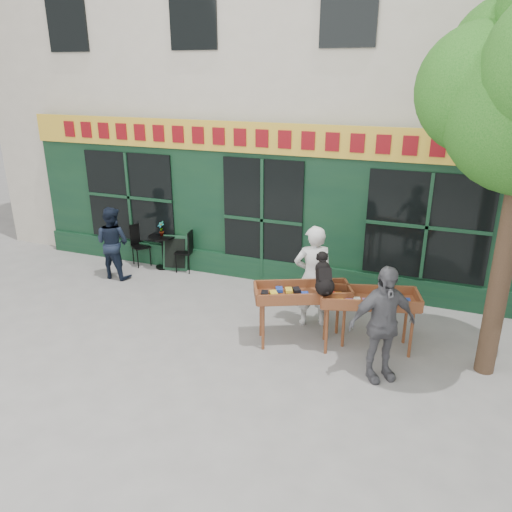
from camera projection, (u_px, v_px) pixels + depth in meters
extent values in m
plane|color=slate|center=(216.00, 329.00, 8.68)|extent=(80.00, 80.00, 0.00)
cube|color=beige|center=(315.00, 37.00, 12.18)|extent=(14.00, 7.00, 10.00)
cube|color=black|center=(264.00, 207.00, 10.24)|extent=(11.00, 0.16, 3.20)
cube|color=gold|center=(263.00, 138.00, 9.65)|extent=(11.00, 0.06, 0.60)
cube|color=maroon|center=(262.00, 138.00, 9.61)|extent=(9.60, 0.03, 0.34)
cube|color=black|center=(262.00, 269.00, 10.63)|extent=(11.00, 0.10, 0.50)
cube|color=black|center=(263.00, 220.00, 10.24)|extent=(1.70, 0.05, 2.50)
cube|color=black|center=(130.00, 197.00, 11.25)|extent=(2.20, 0.05, 2.00)
cube|color=black|center=(427.00, 227.00, 9.10)|extent=(2.20, 0.05, 2.00)
cylinder|color=#382619|center=(504.00, 258.00, 6.87)|extent=(0.28, 0.28, 3.60)
sphere|color=#144E12|center=(482.00, 89.00, 6.48)|extent=(1.70, 1.70, 1.70)
sphere|color=#144E12|center=(510.00, 57.00, 6.59)|extent=(1.60, 1.60, 1.60)
cylinder|color=brown|center=(263.00, 327.00, 7.93)|extent=(0.05, 0.05, 0.80)
cylinder|color=brown|center=(344.00, 324.00, 8.01)|extent=(0.05, 0.05, 0.80)
cylinder|color=brown|center=(261.00, 314.00, 8.34)|extent=(0.05, 0.05, 0.80)
cylinder|color=brown|center=(338.00, 312.00, 8.42)|extent=(0.05, 0.05, 0.80)
cube|color=brown|center=(302.00, 296.00, 8.03)|extent=(1.60, 1.16, 0.05)
cube|color=brown|center=(305.00, 299.00, 7.73)|extent=(1.38, 0.67, 0.18)
cube|color=brown|center=(300.00, 284.00, 8.27)|extent=(1.38, 0.67, 0.18)
cube|color=brown|center=(302.00, 293.00, 8.01)|extent=(1.35, 0.91, 0.06)
imported|color=silver|center=(313.00, 276.00, 8.57)|extent=(0.78, 0.67, 1.82)
cylinder|color=brown|center=(326.00, 331.00, 7.81)|extent=(0.05, 0.05, 0.80)
cylinder|color=brown|center=(411.00, 334.00, 7.71)|extent=(0.05, 0.05, 0.80)
cylinder|color=brown|center=(325.00, 318.00, 8.22)|extent=(0.05, 0.05, 0.80)
cylinder|color=brown|center=(405.00, 321.00, 8.12)|extent=(0.05, 0.05, 0.80)
cube|color=brown|center=(369.00, 302.00, 7.82)|extent=(1.60, 0.97, 0.05)
cube|color=brown|center=(372.00, 306.00, 7.52)|extent=(1.45, 0.46, 0.18)
cube|color=brown|center=(367.00, 290.00, 8.06)|extent=(1.45, 0.46, 0.18)
cube|color=brown|center=(369.00, 299.00, 7.80)|extent=(1.36, 0.75, 0.06)
imported|color=#555459|center=(382.00, 324.00, 7.04)|extent=(1.08, 0.95, 1.74)
cylinder|color=black|center=(164.00, 267.00, 11.39)|extent=(0.36, 0.36, 0.03)
cylinder|color=black|center=(163.00, 252.00, 11.27)|extent=(0.04, 0.04, 0.72)
cylinder|color=black|center=(162.00, 236.00, 11.14)|extent=(0.60, 0.60, 0.03)
cube|color=black|center=(141.00, 247.00, 11.40)|extent=(0.50, 0.50, 0.03)
cube|color=black|center=(137.00, 234.00, 11.44)|extent=(0.24, 0.31, 0.50)
cylinder|color=black|center=(138.00, 259.00, 11.28)|extent=(0.02, 0.02, 0.44)
cylinder|color=black|center=(150.00, 257.00, 11.43)|extent=(0.02, 0.02, 0.44)
cylinder|color=black|center=(133.00, 255.00, 11.52)|extent=(0.02, 0.02, 0.44)
cylinder|color=black|center=(146.00, 253.00, 11.67)|extent=(0.02, 0.02, 0.44)
cube|color=black|center=(184.00, 252.00, 11.06)|extent=(0.41, 0.41, 0.03)
cube|color=black|center=(191.00, 242.00, 10.94)|extent=(0.09, 0.36, 0.50)
cylinder|color=black|center=(181.00, 259.00, 11.31)|extent=(0.02, 0.02, 0.44)
cylinder|color=black|center=(176.00, 264.00, 11.03)|extent=(0.02, 0.02, 0.44)
cylinder|color=black|center=(193.00, 260.00, 11.25)|extent=(0.02, 0.02, 0.44)
cylinder|color=black|center=(189.00, 265.00, 10.97)|extent=(0.02, 0.02, 0.44)
imported|color=gray|center=(161.00, 229.00, 11.07)|extent=(0.21, 0.17, 0.33)
imported|color=black|center=(113.00, 243.00, 10.63)|extent=(0.77, 0.61, 1.57)
cube|color=black|center=(175.00, 253.00, 11.15)|extent=(0.59, 0.31, 0.79)
cube|color=black|center=(175.00, 253.00, 11.13)|extent=(0.49, 0.27, 0.65)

